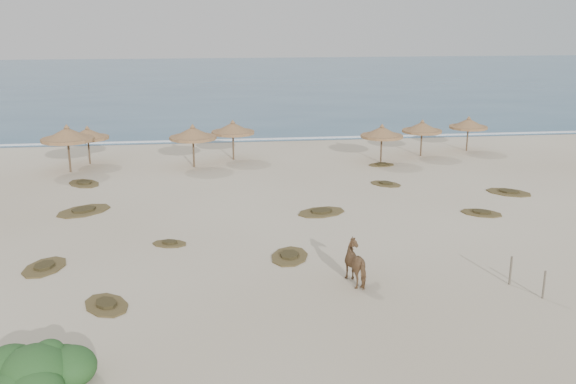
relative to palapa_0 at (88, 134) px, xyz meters
name	(u,v)px	position (x,y,z in m)	size (l,w,h in m)	color
ground	(314,258)	(12.05, -18.77, -2.00)	(160.00, 160.00, 0.00)	beige
ocean	(234,80)	(12.05, 56.23, -2.00)	(200.00, 100.00, 0.01)	navy
foam_line	(261,139)	(12.05, 7.23, -2.00)	(70.00, 0.60, 0.01)	white
palapa_0	(88,134)	(0.00, 0.00, 0.00)	(3.55, 3.55, 2.58)	#503D29
palapa_1	(67,135)	(-0.84, -2.19, 0.37)	(3.44, 3.44, 3.06)	#503D29
palapa_2	(193,134)	(6.92, -1.82, 0.21)	(3.77, 3.77, 2.85)	#503D29
palapa_3	(233,129)	(9.58, 0.11, 0.15)	(3.74, 3.74, 2.77)	#503D29
palapa_4	(382,133)	(19.38, -2.09, 0.06)	(3.68, 3.68, 2.65)	#503D29
palapa_5	(422,128)	(22.74, -0.35, 0.01)	(2.82, 2.82, 2.60)	#503D29
palapa_6	(468,124)	(26.62, 0.87, -0.01)	(3.44, 3.44, 2.57)	#503D29
horse	(358,263)	(13.27, -21.50, -1.23)	(0.83, 1.82, 1.53)	brown
fence_post_near	(511,271)	(18.81, -22.35, -1.45)	(0.08, 0.08, 1.10)	#605848
fence_post_far	(544,285)	(19.41, -23.65, -1.48)	(0.08, 0.08, 1.04)	#605848
bush	(37,372)	(3.17, -27.21, -1.55)	(3.06, 2.69, 1.37)	#285826
scrub_0	(45,267)	(1.34, -18.56, -1.95)	(2.06, 2.61, 0.16)	brown
scrub_1	(84,211)	(1.52, -11.02, -1.95)	(3.43, 3.35, 0.16)	brown
scrub_2	(170,243)	(6.09, -16.44, -1.95)	(1.74, 1.37, 0.16)	brown
scrub_3	(321,212)	(13.44, -12.75, -1.95)	(3.01, 2.52, 0.16)	brown
scrub_4	(481,213)	(21.38, -13.89, -1.95)	(2.44, 2.21, 0.16)	brown
scrub_5	(509,192)	(24.49, -10.39, -1.95)	(2.95, 2.81, 0.16)	brown
scrub_6	(84,183)	(0.55, -5.41, -1.95)	(2.64, 2.84, 0.16)	brown
scrub_7	(386,184)	(18.16, -7.73, -1.95)	(2.23, 2.22, 0.16)	brown
scrub_9	(289,256)	(11.07, -18.60, -1.95)	(2.10, 2.64, 0.16)	brown
scrub_10	(381,165)	(19.23, -2.86, -1.95)	(1.83, 1.27, 0.16)	brown
scrub_11	(106,305)	(4.25, -22.36, -1.95)	(2.20, 2.51, 0.16)	brown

